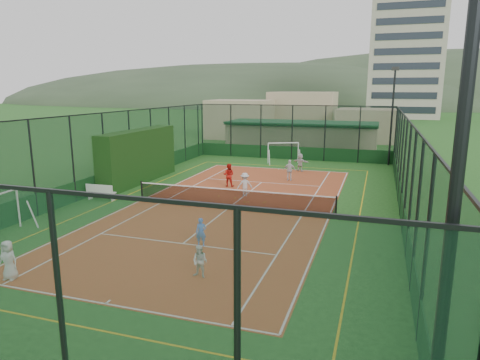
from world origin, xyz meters
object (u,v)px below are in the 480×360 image
at_px(child_far_right, 290,170).
at_px(child_near_mid, 201,232).
at_px(white_bench, 101,192).
at_px(clubhouse, 301,137).
at_px(floodlight_ne, 392,117).
at_px(futsal_goal_far, 283,153).
at_px(child_far_left, 245,185).
at_px(coach, 229,175).
at_px(apartment_tower, 406,49).
at_px(child_near_left, 8,260).
at_px(child_near_right, 200,262).
at_px(child_far_back, 300,162).
at_px(floodlight_se, 446,285).

bearing_deg(child_far_right, child_near_mid, 84.93).
height_order(white_bench, child_near_mid, child_near_mid).
xyz_separation_m(clubhouse, child_far_right, (1.74, -14.34, -0.81)).
xyz_separation_m(floodlight_ne, futsal_goal_far, (-8.90, -1.90, -3.22)).
relative_size(child_far_left, child_far_right, 0.97).
xyz_separation_m(floodlight_ne, coach, (-10.40, -12.07, -3.33)).
distance_m(white_bench, futsal_goal_far, 17.58).
bearing_deg(white_bench, child_far_left, 21.52).
xyz_separation_m(apartment_tower, child_near_left, (-16.21, -93.41, -14.29)).
height_order(child_far_right, coach, coach).
xyz_separation_m(clubhouse, futsal_goal_far, (-0.30, -7.30, -0.67)).
bearing_deg(white_bench, coach, 41.35).
relative_size(clubhouse, child_near_right, 13.07).
xyz_separation_m(child_near_right, child_far_right, (-0.29, 16.87, 0.17)).
relative_size(floodlight_ne, futsal_goal_far, 2.95).
xyz_separation_m(floodlight_ne, white_bench, (-16.40, -17.80, -3.62)).
height_order(white_bench, futsal_goal_far, futsal_goal_far).
bearing_deg(futsal_goal_far, child_far_back, -80.87).
height_order(child_near_left, child_near_mid, child_near_left).
height_order(white_bench, child_far_back, child_far_back).
xyz_separation_m(futsal_goal_far, coach, (-1.50, -10.17, -0.11)).
bearing_deg(coach, child_far_left, 125.59).
bearing_deg(clubhouse, child_near_mid, -88.29).
bearing_deg(child_far_left, white_bench, -3.68).
height_order(apartment_tower, white_bench, apartment_tower).
height_order(floodlight_se, floodlight_ne, same).
relative_size(clubhouse, child_far_back, 10.63).
height_order(floodlight_se, child_near_left, floodlight_se).
distance_m(floodlight_ne, child_far_left, 17.03).
relative_size(floodlight_ne, child_near_right, 7.09).
relative_size(white_bench, child_near_left, 1.27).
height_order(white_bench, child_far_left, child_far_left).
xyz_separation_m(floodlight_se, apartment_tower, (3.40, 98.60, 10.88)).
bearing_deg(apartment_tower, child_far_right, -97.86).
xyz_separation_m(floodlight_se, child_far_back, (-6.77, 28.01, -3.40)).
xyz_separation_m(child_far_right, coach, (-3.53, -3.12, 0.03)).
bearing_deg(child_near_left, floodlight_ne, 57.86).
distance_m(clubhouse, child_far_back, 10.78).
bearing_deg(floodlight_ne, apartment_tower, 87.02).
bearing_deg(apartment_tower, floodlight_se, -91.97).
relative_size(apartment_tower, futsal_goal_far, 10.74).
distance_m(child_near_right, child_far_left, 11.65).
bearing_deg(white_bench, clubhouse, 69.10).
relative_size(apartment_tower, child_near_left, 21.41).
xyz_separation_m(apartment_tower, child_far_back, (-10.17, -70.59, -14.28)).
distance_m(child_far_left, child_far_right, 5.64).
bearing_deg(child_near_right, white_bench, 146.82).
bearing_deg(apartment_tower, child_far_back, -98.20).
bearing_deg(clubhouse, child_far_right, -83.10).
relative_size(child_near_mid, child_near_right, 1.04).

